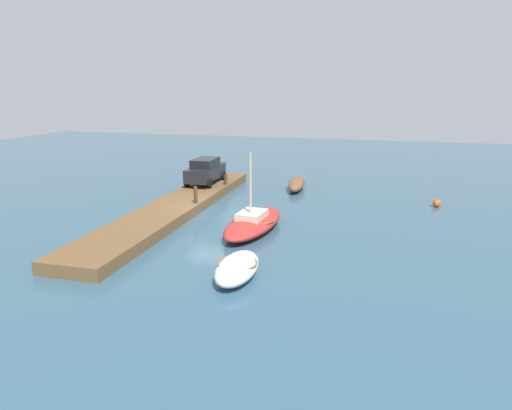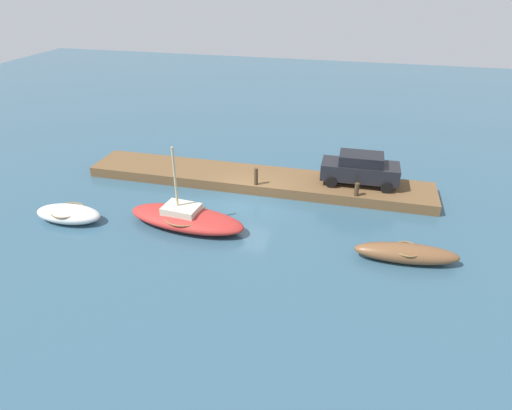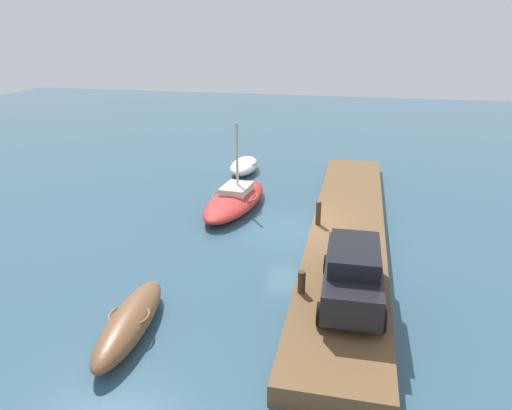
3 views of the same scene
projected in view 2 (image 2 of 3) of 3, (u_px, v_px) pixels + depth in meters
ground_plane at (247, 200)px, 24.03m from camera, size 84.00×84.00×0.00m
dock_platform at (256, 179)px, 25.72m from camera, size 20.31×2.98×0.59m
sailboat_red at (186, 218)px, 21.45m from camera, size 6.26×2.72×4.15m
rowboat_white at (69, 214)px, 21.91m from camera, size 3.49×1.67×0.81m
rowboat_brown at (406, 253)px, 18.90m from camera, size 4.55×1.46×0.82m
mooring_post_west at (357, 189)px, 23.11m from camera, size 0.24×0.24×0.72m
mooring_post_mid_west at (256, 176)px, 24.22m from camera, size 0.22×0.22×1.01m
parked_car at (360, 169)px, 24.14m from camera, size 4.27×1.93×1.78m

